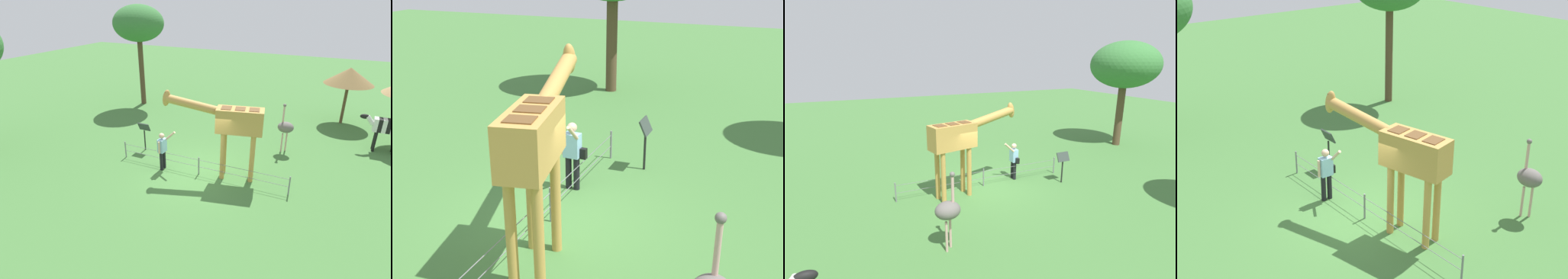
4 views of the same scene
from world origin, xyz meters
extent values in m
plane|color=#427538|center=(0.00, 0.00, 0.00)|extent=(60.00, 60.00, 0.00)
cylinder|color=#C69347|center=(-0.93, 0.00, 0.95)|extent=(0.18, 0.18, 1.91)
cylinder|color=#C69347|center=(-0.84, -0.43, 0.95)|extent=(0.18, 0.18, 1.91)
cylinder|color=#C69347|center=(-2.01, -0.23, 0.95)|extent=(0.18, 0.18, 1.91)
cylinder|color=#C69347|center=(-1.92, -0.66, 0.95)|extent=(0.18, 0.18, 1.91)
cube|color=#C69347|center=(-1.43, -0.33, 2.36)|extent=(1.81, 1.04, 0.90)
cube|color=brown|center=(-0.94, -0.23, 2.82)|extent=(0.44, 0.50, 0.02)
cube|color=brown|center=(-1.43, -0.33, 2.82)|extent=(0.44, 0.50, 0.02)
cube|color=brown|center=(-1.92, -0.43, 2.82)|extent=(0.44, 0.50, 0.02)
cylinder|color=#C69347|center=(0.21, 0.02, 2.83)|extent=(2.24, 0.77, 0.72)
ellipsoid|color=#C69347|center=(1.27, 0.24, 3.03)|extent=(0.44, 0.34, 0.68)
cylinder|color=brown|center=(1.27, 0.30, 3.21)|extent=(0.05, 0.05, 0.14)
cylinder|color=brown|center=(1.27, 0.18, 3.21)|extent=(0.05, 0.05, 0.14)
cylinder|color=black|center=(1.51, 0.21, 0.39)|extent=(0.14, 0.14, 0.78)
cylinder|color=black|center=(1.52, 0.41, 0.39)|extent=(0.14, 0.14, 0.78)
cube|color=#8CBFE0|center=(1.51, 0.31, 1.06)|extent=(0.25, 0.37, 0.55)
sphere|color=#D8AD8C|center=(1.51, 0.31, 1.47)|extent=(0.22, 0.22, 0.22)
cylinder|color=#D8AD8C|center=(1.21, 0.16, 1.47)|extent=(0.46, 0.10, 0.44)
cylinder|color=#D8AD8C|center=(1.52, 0.53, 1.05)|extent=(0.08, 0.08, 0.50)
cube|color=black|center=(1.56, 0.08, 0.88)|extent=(0.13, 0.20, 0.24)
cylinder|color=#CC9E93|center=(-2.51, -3.38, 1.73)|extent=(0.08, 0.08, 0.80)
sphere|color=#66605B|center=(-2.51, -3.38, 2.18)|extent=(0.14, 0.14, 0.14)
cylinder|color=brown|center=(9.84, 2.39, 1.78)|extent=(0.41, 0.41, 3.56)
cylinder|color=black|center=(3.15, -0.90, 0.47)|extent=(0.06, 0.06, 0.95)
cube|color=#333D38|center=(3.15, -0.90, 1.13)|extent=(0.56, 0.21, 0.38)
cylinder|color=slate|center=(0.00, 0.10, 0.38)|extent=(0.05, 0.05, 0.75)
cylinder|color=slate|center=(3.50, 0.10, 0.38)|extent=(0.05, 0.05, 0.75)
cube|color=slate|center=(0.00, 0.10, 0.64)|extent=(7.00, 0.01, 0.01)
cube|color=slate|center=(0.00, 0.10, 0.34)|extent=(7.00, 0.01, 0.01)
camera|label=1|loc=(-4.48, 10.15, 6.50)|focal=29.26mm
camera|label=2|loc=(-7.66, -3.84, 5.03)|focal=45.18mm
camera|label=3|loc=(-4.89, -10.42, 5.13)|focal=28.18mm
camera|label=4|loc=(-9.69, 7.64, 7.62)|focal=48.41mm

